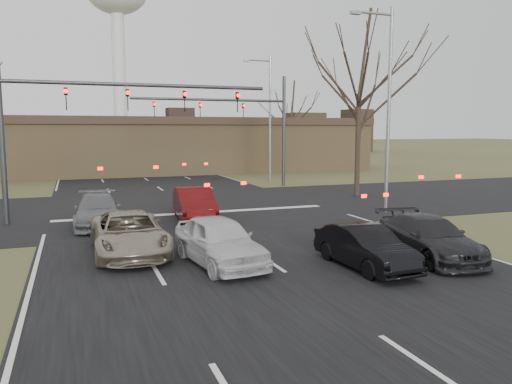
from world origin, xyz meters
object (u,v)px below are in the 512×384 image
at_px(mast_arm_near, 81,109).
at_px(streetlight_right_far, 268,112).
at_px(car_silver_suv, 129,233).
at_px(car_red_ahead, 194,204).
at_px(building, 156,145).
at_px(mast_arm_far, 248,117).
at_px(car_grey_ahead, 98,210).
at_px(streetlight_right_near, 386,100).
at_px(car_black_hatch, 365,247).
at_px(car_charcoal_sedan, 429,238).
at_px(car_white_sedan, 219,241).
at_px(water_tower, 117,1).

bearing_deg(mast_arm_near, streetlight_right_far, 43.89).
distance_m(car_silver_suv, car_red_ahead, 6.55).
height_order(building, mast_arm_far, mast_arm_far).
bearing_deg(car_grey_ahead, car_red_ahead, 2.77).
bearing_deg(streetlight_right_near, car_black_hatch, -127.09).
bearing_deg(mast_arm_near, car_silver_suv, -80.37).
distance_m(streetlight_right_far, car_charcoal_sedan, 25.93).
bearing_deg(building, car_red_ahead, -95.35).
bearing_deg(mast_arm_near, building, 73.87).
distance_m(mast_arm_near, car_white_sedan, 11.09).
distance_m(car_white_sedan, car_red_ahead, 7.88).
height_order(streetlight_right_far, car_charcoal_sedan, streetlight_right_far).
height_order(streetlight_right_near, car_white_sedan, streetlight_right_near).
bearing_deg(mast_arm_far, water_tower, 90.11).
relative_size(building, streetlight_right_near, 4.24).
distance_m(mast_arm_near, car_black_hatch, 14.46).
relative_size(mast_arm_far, car_charcoal_sedan, 2.40).
height_order(car_charcoal_sedan, car_grey_ahead, car_grey_ahead).
bearing_deg(mast_arm_near, car_grey_ahead, -74.71).
bearing_deg(water_tower, car_grey_ahead, -95.65).
height_order(mast_arm_near, car_black_hatch, mast_arm_near).
relative_size(streetlight_right_far, car_black_hatch, 2.57).
distance_m(water_tower, mast_arm_far, 101.67).
xyz_separation_m(streetlight_right_near, car_white_sedan, (-10.36, -6.53, -4.84)).
bearing_deg(car_silver_suv, streetlight_right_far, 57.73).
distance_m(streetlight_right_near, car_charcoal_sedan, 10.19).
distance_m(mast_arm_near, car_red_ahead, 6.64).
relative_size(car_black_hatch, car_grey_ahead, 0.82).
height_order(car_white_sedan, car_red_ahead, car_white_sedan).
bearing_deg(car_red_ahead, streetlight_right_far, 63.20).
relative_size(water_tower, car_silver_suv, 8.82).
height_order(car_black_hatch, car_charcoal_sedan, car_charcoal_sedan).
bearing_deg(car_white_sedan, car_silver_suv, 130.16).
bearing_deg(car_white_sedan, water_tower, 79.21).
height_order(water_tower, streetlight_right_near, water_tower).
relative_size(car_charcoal_sedan, car_red_ahead, 1.03).
bearing_deg(streetlight_right_near, mast_arm_far, 101.47).
bearing_deg(car_charcoal_sedan, mast_arm_far, 94.76).
height_order(mast_arm_near, mast_arm_far, same).
xyz_separation_m(building, mast_arm_near, (-7.23, -25.00, 2.41)).
xyz_separation_m(car_grey_ahead, car_red_ahead, (4.25, 0.04, 0.06)).
bearing_deg(water_tower, car_white_sedan, -93.70).
relative_size(building, car_silver_suv, 8.40).
xyz_separation_m(streetlight_right_near, car_silver_suv, (-12.82, -4.25, -4.88)).
relative_size(car_silver_suv, car_charcoal_sedan, 1.09).
height_order(streetlight_right_far, car_red_ahead, streetlight_right_far).
relative_size(mast_arm_near, car_white_sedan, 2.76).
xyz_separation_m(streetlight_right_far, car_black_hatch, (-6.87, -25.43, -4.95)).
bearing_deg(car_red_ahead, streetlight_right_near, -2.65).
bearing_deg(car_red_ahead, car_grey_ahead, -174.30).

